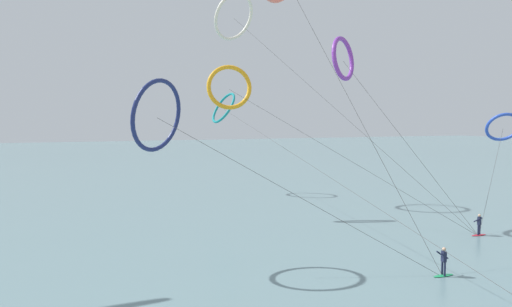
{
  "coord_description": "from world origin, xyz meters",
  "views": [
    {
      "loc": [
        -8.69,
        -0.68,
        9.2
      ],
      "look_at": [
        0.0,
        20.86,
        7.53
      ],
      "focal_mm": 33.32,
      "sensor_mm": 36.0,
      "label": 1
    }
  ],
  "objects_px": {
    "kite_teal": "(224,108)",
    "kite_cobalt": "(503,127)",
    "surfer_emerald": "(443,263)",
    "kite_navy": "(157,116)",
    "kite_ivory": "(234,17)",
    "kite_violet": "(343,59)",
    "surfer_crimson": "(479,226)",
    "kite_amber": "(229,87)"
  },
  "relations": [
    {
      "from": "surfer_crimson",
      "to": "kite_cobalt",
      "type": "xyz_separation_m",
      "value": [
        8.51,
        5.4,
        7.64
      ]
    },
    {
      "from": "surfer_emerald",
      "to": "kite_amber",
      "type": "xyz_separation_m",
      "value": [
        -5.98,
        20.99,
        11.34
      ]
    },
    {
      "from": "surfer_emerald",
      "to": "kite_cobalt",
      "type": "distance_m",
      "value": 23.12
    },
    {
      "from": "surfer_crimson",
      "to": "kite_navy",
      "type": "relative_size",
      "value": 0.1
    },
    {
      "from": "kite_teal",
      "to": "kite_navy",
      "type": "distance_m",
      "value": 30.01
    },
    {
      "from": "surfer_crimson",
      "to": "kite_violet",
      "type": "distance_m",
      "value": 17.25
    },
    {
      "from": "kite_cobalt",
      "to": "kite_teal",
      "type": "bearing_deg",
      "value": -19.56
    },
    {
      "from": "kite_ivory",
      "to": "kite_violet",
      "type": "bearing_deg",
      "value": 82.06
    },
    {
      "from": "surfer_emerald",
      "to": "kite_ivory",
      "type": "xyz_separation_m",
      "value": [
        -2.97,
        28.18,
        19.43
      ]
    },
    {
      "from": "kite_ivory",
      "to": "surfer_emerald",
      "type": "bearing_deg",
      "value": 70.74
    },
    {
      "from": "kite_ivory",
      "to": "surfer_crimson",
      "type": "bearing_deg",
      "value": 95.19
    },
    {
      "from": "surfer_crimson",
      "to": "kite_amber",
      "type": "height_order",
      "value": "kite_amber"
    },
    {
      "from": "surfer_emerald",
      "to": "kite_violet",
      "type": "relative_size",
      "value": 0.11
    },
    {
      "from": "kite_violet",
      "to": "kite_amber",
      "type": "relative_size",
      "value": 0.9
    },
    {
      "from": "kite_ivory",
      "to": "kite_cobalt",
      "type": "bearing_deg",
      "value": 117.3
    },
    {
      "from": "kite_ivory",
      "to": "kite_navy",
      "type": "relative_size",
      "value": 1.4
    },
    {
      "from": "surfer_crimson",
      "to": "kite_violet",
      "type": "relative_size",
      "value": 0.11
    },
    {
      "from": "kite_teal",
      "to": "kite_violet",
      "type": "distance_m",
      "value": 21.74
    },
    {
      "from": "kite_teal",
      "to": "kite_ivory",
      "type": "relative_size",
      "value": 1.95
    },
    {
      "from": "kite_violet",
      "to": "kite_amber",
      "type": "xyz_separation_m",
      "value": [
        -7.57,
        7.41,
        -2.11
      ]
    },
    {
      "from": "surfer_crimson",
      "to": "kite_cobalt",
      "type": "distance_m",
      "value": 12.64
    },
    {
      "from": "kite_cobalt",
      "to": "surfer_crimson",
      "type": "bearing_deg",
      "value": 61.05
    },
    {
      "from": "kite_teal",
      "to": "kite_violet",
      "type": "xyz_separation_m",
      "value": [
        3.65,
        -21.11,
        3.69
      ]
    },
    {
      "from": "surfer_emerald",
      "to": "kite_violet",
      "type": "xyz_separation_m",
      "value": [
        1.59,
        13.57,
        13.45
      ]
    },
    {
      "from": "kite_navy",
      "to": "kite_violet",
      "type": "bearing_deg",
      "value": 158.62
    },
    {
      "from": "surfer_emerald",
      "to": "kite_cobalt",
      "type": "relative_size",
      "value": 0.16
    },
    {
      "from": "kite_teal",
      "to": "kite_cobalt",
      "type": "relative_size",
      "value": 4.49
    },
    {
      "from": "surfer_emerald",
      "to": "kite_violet",
      "type": "distance_m",
      "value": 19.18
    },
    {
      "from": "surfer_crimson",
      "to": "kite_amber",
      "type": "bearing_deg",
      "value": 117.85
    },
    {
      "from": "kite_ivory",
      "to": "kite_amber",
      "type": "distance_m",
      "value": 11.23
    },
    {
      "from": "surfer_emerald",
      "to": "kite_navy",
      "type": "relative_size",
      "value": 0.1
    },
    {
      "from": "kite_violet",
      "to": "kite_amber",
      "type": "height_order",
      "value": "kite_violet"
    },
    {
      "from": "kite_cobalt",
      "to": "kite_amber",
      "type": "distance_m",
      "value": 26.16
    },
    {
      "from": "kite_violet",
      "to": "kite_navy",
      "type": "xyz_separation_m",
      "value": [
        -16.67,
        -5.9,
        -4.85
      ]
    },
    {
      "from": "kite_cobalt",
      "to": "kite_amber",
      "type": "relative_size",
      "value": 0.58
    },
    {
      "from": "kite_violet",
      "to": "surfer_crimson",
      "type": "bearing_deg",
      "value": -73.06
    },
    {
      "from": "kite_ivory",
      "to": "kite_cobalt",
      "type": "height_order",
      "value": "kite_ivory"
    },
    {
      "from": "kite_ivory",
      "to": "kite_violet",
      "type": "relative_size",
      "value": 1.49
    },
    {
      "from": "kite_teal",
      "to": "kite_ivory",
      "type": "distance_m",
      "value": 11.68
    },
    {
      "from": "kite_navy",
      "to": "kite_ivory",
      "type": "bearing_deg",
      "value": -161.44
    },
    {
      "from": "kite_violet",
      "to": "kite_navy",
      "type": "distance_m",
      "value": 18.34
    },
    {
      "from": "kite_ivory",
      "to": "kite_navy",
      "type": "distance_m",
      "value": 26.16
    }
  ]
}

